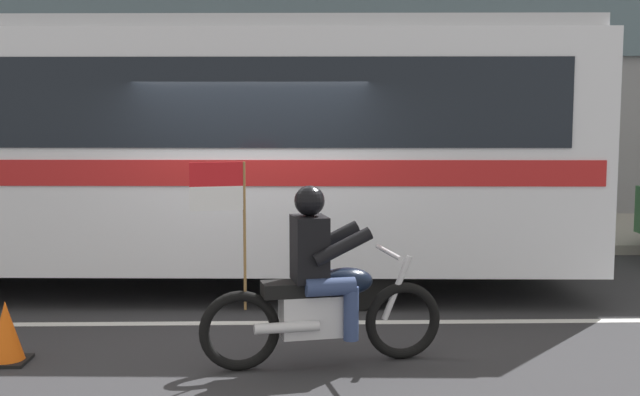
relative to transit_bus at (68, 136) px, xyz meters
name	(u,v)px	position (x,y,z in m)	size (l,w,h in m)	color
ground_plane	(253,309)	(2.33, -1.19, -1.88)	(60.00, 60.00, 0.00)	#2B2B2D
sidewalk_curb	(270,233)	(2.33, 3.91, -1.81)	(28.00, 3.80, 0.15)	gray
lane_center_stripe	(250,323)	(2.33, -1.79, -1.88)	(26.60, 0.14, 0.01)	silver
transit_bus	(68,136)	(0.00, 0.00, 0.00)	(12.67, 3.04, 3.22)	silver
motorcycle_with_rider	(320,289)	(3.03, -3.17, -1.22)	(2.16, 0.76, 1.78)	black
fire_hydrant	(436,216)	(5.02, 2.75, -1.37)	(0.22, 0.30, 0.75)	#4C8C3F
traffic_cone	(6,334)	(0.29, -3.06, -1.63)	(0.36, 0.36, 0.55)	#EA590F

